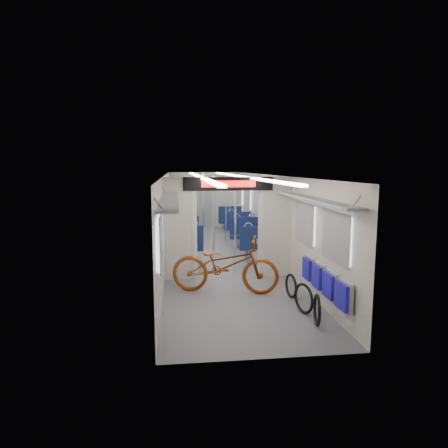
% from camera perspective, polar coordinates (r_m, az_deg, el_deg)
% --- Properties ---
extents(carriage, '(12.00, 12.02, 2.31)m').
position_cam_1_polar(carriage, '(10.72, -0.64, 2.70)').
color(carriage, '#515456').
rests_on(carriage, ground).
extents(bicycle, '(2.29, 1.28, 1.14)m').
position_cam_1_polar(bicycle, '(8.06, 0.14, -5.86)').
color(bicycle, '#8E4014').
rests_on(bicycle, ground).
extents(flip_bench, '(0.12, 2.07, 0.47)m').
position_cam_1_polar(flip_bench, '(7.14, 14.11, -7.88)').
color(flip_bench, gray).
rests_on(flip_bench, carriage).
extents(bike_hoop_a, '(0.15, 0.52, 0.52)m').
position_cam_1_polar(bike_hoop_a, '(6.69, 13.14, -12.06)').
color(bike_hoop_a, black).
rests_on(bike_hoop_a, ground).
extents(bike_hoop_b, '(0.21, 0.53, 0.54)m').
position_cam_1_polar(bike_hoop_b, '(7.15, 11.31, -10.57)').
color(bike_hoop_b, black).
rests_on(bike_hoop_b, ground).
extents(bike_hoop_c, '(0.12, 0.48, 0.48)m').
position_cam_1_polar(bike_hoop_c, '(7.92, 9.55, -8.88)').
color(bike_hoop_c, black).
rests_on(bike_hoop_c, ground).
extents(seat_bay_near_left, '(0.93, 2.17, 1.13)m').
position_cam_1_polar(seat_bay_near_left, '(11.42, -5.65, -1.79)').
color(seat_bay_near_left, '#0E183E').
rests_on(seat_bay_near_left, ground).
extents(seat_bay_near_right, '(0.90, 2.05, 1.09)m').
position_cam_1_polar(seat_bay_near_right, '(11.47, 3.75, -1.80)').
color(seat_bay_near_right, '#0E183E').
rests_on(seat_bay_near_right, ground).
extents(seat_bay_far_left, '(0.96, 2.33, 1.18)m').
position_cam_1_polar(seat_bay_far_left, '(14.75, -5.93, 0.54)').
color(seat_bay_far_left, '#0E183E').
rests_on(seat_bay_far_left, ground).
extents(seat_bay_far_right, '(0.91, 2.07, 1.10)m').
position_cam_1_polar(seat_bay_far_right, '(14.75, 1.36, 0.46)').
color(seat_bay_far_right, '#0E183E').
rests_on(seat_bay_far_right, ground).
extents(stanchion_near_left, '(0.04, 0.04, 2.30)m').
position_cam_1_polar(stanchion_near_left, '(9.45, -1.51, -0.19)').
color(stanchion_near_left, silver).
rests_on(stanchion_near_left, ground).
extents(stanchion_near_right, '(0.04, 0.04, 2.30)m').
position_cam_1_polar(stanchion_near_right, '(9.57, 1.62, -0.09)').
color(stanchion_near_right, silver).
rests_on(stanchion_near_right, ground).
extents(stanchion_far_left, '(0.04, 0.04, 2.30)m').
position_cam_1_polar(stanchion_far_left, '(12.94, -2.96, 2.07)').
color(stanchion_far_left, silver).
rests_on(stanchion_far_left, ground).
extents(stanchion_far_right, '(0.04, 0.04, 2.30)m').
position_cam_1_polar(stanchion_far_right, '(12.68, 0.28, 1.95)').
color(stanchion_far_right, silver).
rests_on(stanchion_far_right, ground).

